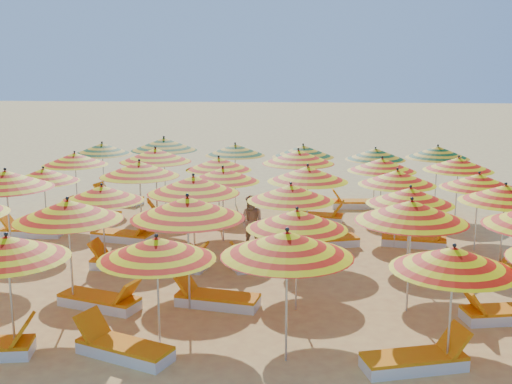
% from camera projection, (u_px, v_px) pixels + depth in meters
% --- Properties ---
extents(ground, '(120.00, 120.00, 0.00)m').
position_uv_depth(ground, '(255.00, 257.00, 16.52)').
color(ground, '#EDC769').
rests_on(ground, ground).
extents(umbrella_1, '(2.28, 2.28, 2.19)m').
position_uv_depth(umbrella_1, '(7.00, 248.00, 10.65)').
color(umbrella_1, silver).
rests_on(umbrella_1, ground).
extents(umbrella_2, '(2.18, 2.18, 2.13)m').
position_uv_depth(umbrella_2, '(157.00, 248.00, 10.77)').
color(umbrella_2, silver).
rests_on(umbrella_2, ground).
extents(umbrella_3, '(2.69, 2.69, 2.33)m').
position_uv_depth(umbrella_3, '(287.00, 244.00, 10.41)').
color(umbrella_3, silver).
rests_on(umbrella_3, ground).
extents(umbrella_4, '(2.16, 2.16, 2.14)m').
position_uv_depth(umbrella_4, '(454.00, 259.00, 10.17)').
color(umbrella_4, silver).
rests_on(umbrella_4, ground).
extents(umbrella_7, '(2.87, 2.87, 2.32)m').
position_uv_depth(umbrella_7, '(68.00, 210.00, 12.79)').
color(umbrella_7, silver).
rests_on(umbrella_7, ground).
extents(umbrella_8, '(2.59, 2.59, 2.41)m').
position_uv_depth(umbrella_8, '(188.00, 208.00, 12.63)').
color(umbrella_8, silver).
rests_on(umbrella_8, ground).
extents(umbrella_9, '(2.48, 2.48, 2.15)m').
position_uv_depth(umbrella_9, '(297.00, 219.00, 12.66)').
color(umbrella_9, silver).
rests_on(umbrella_9, ground).
extents(umbrella_10, '(2.62, 2.62, 2.36)m').
position_uv_depth(umbrella_10, '(411.00, 211.00, 12.54)').
color(umbrella_10, silver).
rests_on(umbrella_10, ground).
extents(umbrella_12, '(2.76, 2.76, 2.42)m').
position_uv_depth(umbrella_12, '(6.00, 179.00, 15.54)').
color(umbrella_12, silver).
rests_on(umbrella_12, ground).
extents(umbrella_13, '(2.38, 2.38, 2.10)m').
position_uv_depth(umbrella_13, '(102.00, 193.00, 15.30)').
color(umbrella_13, silver).
rests_on(umbrella_13, ground).
extents(umbrella_14, '(2.57, 2.57, 2.35)m').
position_uv_depth(umbrella_14, '(193.00, 185.00, 15.22)').
color(umbrella_14, silver).
rests_on(umbrella_14, ground).
extents(umbrella_15, '(2.37, 2.37, 2.18)m').
position_uv_depth(umbrella_15, '(291.00, 193.00, 15.03)').
color(umbrella_15, silver).
rests_on(umbrella_15, ground).
extents(umbrella_16, '(2.70, 2.70, 2.15)m').
position_uv_depth(umbrella_16, '(410.00, 196.00, 14.80)').
color(umbrella_16, silver).
rests_on(umbrella_16, ground).
extents(umbrella_17, '(2.72, 2.72, 2.22)m').
position_uv_depth(umbrella_17, '(505.00, 194.00, 14.75)').
color(umbrella_17, silver).
rests_on(umbrella_17, ground).
extents(umbrella_18, '(2.25, 2.25, 2.09)m').
position_uv_depth(umbrella_18, '(44.00, 175.00, 17.79)').
color(umbrella_18, silver).
rests_on(umbrella_18, ground).
extents(umbrella_19, '(2.56, 2.56, 2.32)m').
position_uv_depth(umbrella_19, '(139.00, 169.00, 17.54)').
color(umbrella_19, silver).
rests_on(umbrella_19, ground).
extents(umbrella_20, '(2.47, 2.47, 2.15)m').
position_uv_depth(umbrella_20, '(223.00, 175.00, 17.54)').
color(umbrella_20, silver).
rests_on(umbrella_20, ground).
extents(umbrella_21, '(2.19, 2.19, 2.28)m').
position_uv_depth(umbrella_21, '(308.00, 174.00, 16.98)').
color(umbrella_21, silver).
rests_on(umbrella_21, ground).
extents(umbrella_22, '(2.44, 2.44, 2.18)m').
position_uv_depth(umbrella_22, '(397.00, 178.00, 16.94)').
color(umbrella_22, silver).
rests_on(umbrella_22, ground).
extents(umbrella_23, '(2.55, 2.55, 2.13)m').
position_uv_depth(umbrella_23, '(479.00, 181.00, 16.72)').
color(umbrella_23, silver).
rests_on(umbrella_23, ground).
extents(umbrella_24, '(2.46, 2.46, 2.18)m').
position_uv_depth(umbrella_24, '(75.00, 159.00, 20.12)').
color(umbrella_24, silver).
rests_on(umbrella_24, ground).
extents(umbrella_25, '(2.82, 2.82, 2.36)m').
position_uv_depth(umbrella_25, '(155.00, 155.00, 19.83)').
color(umbrella_25, silver).
rests_on(umbrella_25, ground).
extents(umbrella_26, '(2.12, 2.12, 2.14)m').
position_uv_depth(umbrella_26, '(219.00, 164.00, 19.44)').
color(umbrella_26, silver).
rests_on(umbrella_26, ground).
extents(umbrella_27, '(2.38, 2.38, 2.35)m').
position_uv_depth(umbrella_27, '(298.00, 157.00, 19.54)').
color(umbrella_27, silver).
rests_on(umbrella_27, ground).
extents(umbrella_28, '(2.33, 2.33, 2.17)m').
position_uv_depth(umbrella_28, '(382.00, 165.00, 19.07)').
color(umbrella_28, silver).
rests_on(umbrella_28, ground).
extents(umbrella_29, '(2.70, 2.70, 2.20)m').
position_uv_depth(umbrella_29, '(458.00, 164.00, 19.05)').
color(umbrella_29, silver).
rests_on(umbrella_29, ground).
extents(umbrella_30, '(2.10, 2.10, 2.18)m').
position_uv_depth(umbrella_30, '(102.00, 149.00, 22.38)').
color(umbrella_30, silver).
rests_on(umbrella_30, ground).
extents(umbrella_31, '(2.97, 2.97, 2.42)m').
position_uv_depth(umbrella_31, '(164.00, 144.00, 22.00)').
color(umbrella_31, silver).
rests_on(umbrella_31, ground).
extents(umbrella_32, '(2.37, 2.37, 2.19)m').
position_uv_depth(umbrella_32, '(235.00, 150.00, 22.06)').
color(umbrella_32, silver).
rests_on(umbrella_32, ground).
extents(umbrella_33, '(2.56, 2.56, 2.22)m').
position_uv_depth(umbrella_33, '(303.00, 151.00, 21.54)').
color(umbrella_33, silver).
rests_on(umbrella_33, ground).
extents(umbrella_34, '(2.59, 2.59, 2.14)m').
position_uv_depth(umbrella_34, '(375.00, 154.00, 21.42)').
color(umbrella_34, silver).
rests_on(umbrella_34, ground).
extents(umbrella_35, '(2.11, 2.11, 2.22)m').
position_uv_depth(umbrella_35, '(438.00, 152.00, 21.28)').
color(umbrella_35, silver).
rests_on(umbrella_35, ground).
extents(lounger_2, '(1.82, 1.21, 0.69)m').
position_uv_depth(lounger_2, '(123.00, 348.00, 10.95)').
color(lounger_2, white).
rests_on(lounger_2, ground).
extents(lounger_3, '(1.83, 1.04, 0.69)m').
position_uv_depth(lounger_3, '(416.00, 360.00, 10.51)').
color(lounger_3, white).
rests_on(lounger_3, ground).
extents(lounger_5, '(1.83, 1.12, 0.69)m').
position_uv_depth(lounger_5, '(101.00, 301.00, 13.10)').
color(lounger_5, white).
rests_on(lounger_5, ground).
extents(lounger_6, '(1.81, 0.90, 0.69)m').
position_uv_depth(lounger_6, '(216.00, 299.00, 13.20)').
color(lounger_6, white).
rests_on(lounger_6, ground).
extents(lounger_7, '(1.81, 0.91, 0.69)m').
position_uv_depth(lounger_7, '(504.00, 313.00, 12.45)').
color(lounger_7, white).
rests_on(lounger_7, ground).
extents(lounger_8, '(1.78, 0.74, 0.69)m').
position_uv_depth(lounger_8, '(125.00, 263.00, 15.55)').
color(lounger_8, white).
rests_on(lounger_8, ground).
extents(lounger_9, '(1.82, 0.99, 0.69)m').
position_uv_depth(lounger_9, '(174.00, 262.00, 15.57)').
color(lounger_9, white).
rests_on(lounger_9, ground).
extents(lounger_10, '(1.82, 1.20, 0.69)m').
position_uv_depth(lounger_10, '(266.00, 262.00, 15.57)').
color(lounger_10, white).
rests_on(lounger_10, ground).
extents(lounger_11, '(1.82, 1.19, 0.69)m').
position_uv_depth(lounger_11, '(476.00, 267.00, 15.24)').
color(lounger_11, white).
rests_on(lounger_11, ground).
extents(lounger_12, '(1.75, 0.63, 0.69)m').
position_uv_depth(lounger_12, '(30.00, 231.00, 18.40)').
color(lounger_12, white).
rests_on(lounger_12, ground).
extents(lounger_13, '(1.82, 0.97, 0.69)m').
position_uv_depth(lounger_13, '(124.00, 236.00, 17.91)').
color(lounger_13, white).
rests_on(lounger_13, ground).
extents(lounger_14, '(1.83, 1.08, 0.69)m').
position_uv_depth(lounger_14, '(325.00, 241.00, 17.39)').
color(lounger_14, white).
rests_on(lounger_14, ground).
extents(lounger_15, '(1.81, 0.88, 0.69)m').
position_uv_depth(lounger_15, '(416.00, 241.00, 17.42)').
color(lounger_15, white).
rests_on(lounger_15, ground).
extents(lounger_16, '(1.81, 0.88, 0.69)m').
position_uv_depth(lounger_16, '(92.00, 215.00, 20.32)').
color(lounger_16, white).
rests_on(lounger_16, ground).
extents(lounger_17, '(1.82, 1.02, 0.69)m').
position_uv_depth(lounger_17, '(174.00, 215.00, 20.31)').
color(lounger_17, white).
rests_on(lounger_17, ground).
extents(lounger_18, '(1.77, 0.71, 0.69)m').
position_uv_depth(lounger_18, '(201.00, 217.00, 20.06)').
color(lounger_18, white).
rests_on(lounger_18, ground).
extents(lounger_19, '(1.80, 0.84, 0.69)m').
position_uv_depth(lounger_19, '(317.00, 217.00, 20.02)').
color(lounger_19, white).
rests_on(lounger_19, ground).
extents(lounger_20, '(1.76, 0.68, 0.69)m').
position_uv_depth(lounger_20, '(399.00, 221.00, 19.50)').
color(lounger_20, white).
rests_on(lounger_20, ground).
extents(lounger_21, '(1.83, 1.05, 0.69)m').
position_uv_depth(lounger_21, '(118.00, 199.00, 22.60)').
color(lounger_21, white).
rests_on(lounger_21, ground).
extents(lounger_22, '(1.77, 0.71, 0.69)m').
position_uv_depth(lounger_22, '(355.00, 203.00, 21.92)').
color(lounger_22, white).
rests_on(lounger_22, ground).
extents(beachgoer_b, '(0.86, 0.78, 1.44)m').
position_uv_depth(beachgoer_b, '(252.00, 222.00, 17.08)').
color(beachgoer_b, tan).
rests_on(beachgoer_b, ground).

